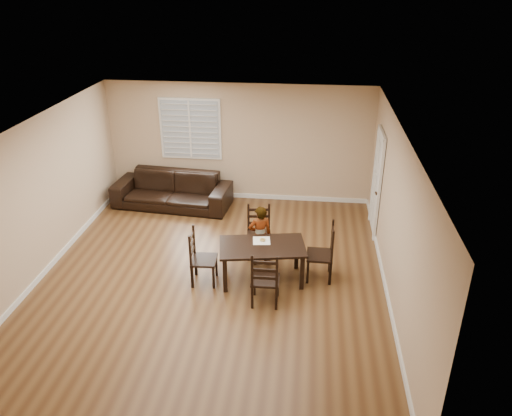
# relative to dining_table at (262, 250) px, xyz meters

# --- Properties ---
(ground) EXTENTS (7.00, 7.00, 0.00)m
(ground) POSITION_rel_dining_table_xyz_m (-0.88, -0.10, -0.59)
(ground) COLOR brown
(ground) RESTS_ON ground
(room) EXTENTS (6.04, 7.04, 2.72)m
(room) POSITION_rel_dining_table_xyz_m (-0.84, 0.08, 1.22)
(room) COLOR tan
(room) RESTS_ON ground
(dining_table) EXTENTS (1.57, 1.06, 0.68)m
(dining_table) POSITION_rel_dining_table_xyz_m (0.00, 0.00, 0.00)
(dining_table) COLOR black
(dining_table) RESTS_ON ground
(chair_near) EXTENTS (0.49, 0.47, 0.99)m
(chair_near) POSITION_rel_dining_table_xyz_m (-0.16, 0.92, -0.14)
(chair_near) COLOR black
(chair_near) RESTS_ON ground
(chair_far) EXTENTS (0.45, 0.42, 0.98)m
(chair_far) POSITION_rel_dining_table_xyz_m (0.12, -0.77, -0.14)
(chair_far) COLOR black
(chair_far) RESTS_ON ground
(chair_left) EXTENTS (0.45, 0.48, 1.00)m
(chair_left) POSITION_rel_dining_table_xyz_m (-1.10, -0.18, -0.13)
(chair_left) COLOR black
(chair_left) RESTS_ON ground
(chair_right) EXTENTS (0.45, 0.48, 1.05)m
(chair_right) POSITION_rel_dining_table_xyz_m (1.11, 0.17, -0.11)
(chair_right) COLOR black
(chair_right) RESTS_ON ground
(child) EXTENTS (0.49, 0.40, 1.16)m
(child) POSITION_rel_dining_table_xyz_m (-0.09, 0.52, -0.01)
(child) COLOR gray
(child) RESTS_ON ground
(napkin) EXTENTS (0.33, 0.33, 0.00)m
(napkin) POSITION_rel_dining_table_xyz_m (-0.03, 0.16, 0.09)
(napkin) COLOR silver
(napkin) RESTS_ON dining_table
(donut) EXTENTS (0.10, 0.10, 0.04)m
(donut) POSITION_rel_dining_table_xyz_m (-0.01, 0.16, 0.11)
(donut) COLOR #AF883E
(donut) RESTS_ON napkin
(sofa) EXTENTS (2.70, 1.26, 0.76)m
(sofa) POSITION_rel_dining_table_xyz_m (-2.33, 2.77, -0.21)
(sofa) COLOR black
(sofa) RESTS_ON ground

